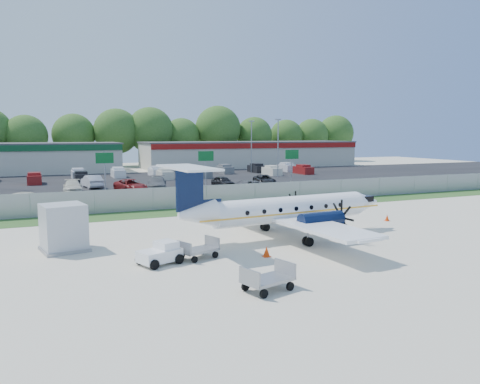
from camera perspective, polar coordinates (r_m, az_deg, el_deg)
name	(u,v)px	position (r m, az deg, el deg)	size (l,w,h in m)	color
ground	(275,237)	(31.06, 4.35, -5.47)	(170.00, 170.00, 0.00)	beige
grass_verge	(214,210)	(41.89, -3.21, -2.18)	(170.00, 4.00, 0.02)	#2D561E
access_road	(191,200)	(48.46, -6.02, -0.95)	(170.00, 8.00, 0.02)	black
parking_lot	(148,181)	(68.69, -11.15, 1.31)	(170.00, 32.00, 0.02)	black
perimeter_fence	(206,196)	(43.61, -4.11, -0.50)	(120.00, 0.06, 1.99)	gray
building_east	(250,154)	(97.55, 1.22, 4.65)	(44.40, 12.40, 5.24)	beige
sign_left	(105,165)	(50.27, -16.16, 3.23)	(1.80, 0.26, 5.00)	gray
sign_mid	(206,162)	(52.72, -4.19, 3.65)	(1.80, 0.26, 5.00)	gray
sign_right	(292,160)	(57.22, 6.32, 3.89)	(1.80, 0.26, 5.00)	gray
light_pole_ne	(278,144)	(73.28, 4.65, 5.87)	(0.90, 0.35, 9.09)	gray
light_pole_se	(251,143)	(82.27, 1.40, 6.02)	(0.90, 0.35, 9.09)	gray
tree_line	(114,166)	(102.10, -15.10, 3.04)	(112.00, 6.00, 14.00)	#2E581A
aircraft	(286,209)	(30.53, 5.67, -2.10)	(15.82, 15.59, 4.88)	white
pushback_tug	(161,253)	(24.92, -9.60, -7.38)	(2.47, 2.17, 1.16)	white
baggage_cart_near	(268,279)	(20.53, 3.41, -10.52)	(2.45, 1.86, 1.14)	gray
baggage_cart_far	(199,249)	(25.71, -5.08, -6.99)	(2.34, 1.87, 1.07)	gray
service_container	(64,229)	(29.01, -20.71, -4.25)	(2.88, 2.88, 2.73)	silver
cone_nose	(387,218)	(38.31, 17.50, -3.03)	(0.35, 0.35, 0.49)	red
cone_port_wing	(267,252)	(26.06, 3.25, -7.28)	(0.41, 0.41, 0.59)	red
cone_starboard_wing	(216,206)	(42.30, -3.00, -1.77)	(0.37, 0.37, 0.52)	red
road_car_west	(29,210)	(45.59, -24.31, -2.06)	(2.68, 5.81, 1.62)	beige
road_car_mid	(244,195)	(52.19, 0.52, -0.35)	(2.70, 5.86, 1.63)	#595B5E
road_car_east	(415,190)	(60.94, 20.59, 0.27)	(1.76, 4.37, 1.49)	beige
parked_car_a	(73,193)	(57.20, -19.71, -0.11)	(2.02, 4.96, 1.44)	beige
parked_car_b	(131,192)	(56.34, -13.16, 0.01)	(2.46, 5.34, 1.49)	maroon
parked_car_c	(157,190)	(57.87, -10.07, 0.27)	(2.22, 5.47, 1.59)	#595B5E
parked_car_d	(223,187)	(59.68, -2.09, 0.58)	(1.68, 4.16, 1.42)	black
parked_car_e	(264,185)	(62.12, 3.00, 0.83)	(2.29, 4.97, 1.38)	black
parked_car_f	(92,188)	(61.92, -17.59, 0.49)	(1.71, 4.89, 1.61)	silver
parked_car_g	(185,184)	(63.94, -6.70, 0.97)	(2.49, 5.39, 1.50)	black
far_parking_rows	(141,178)	(73.57, -11.96, 1.66)	(56.00, 10.00, 1.60)	gray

